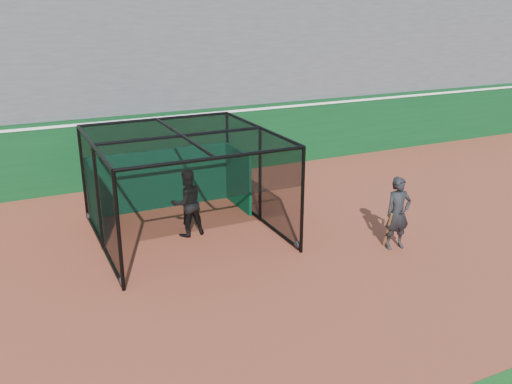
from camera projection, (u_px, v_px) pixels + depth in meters
name	position (u px, v px, depth m)	size (l,w,h in m)	color
ground	(264.00, 277.00, 12.90)	(120.00, 120.00, 0.00)	brown
outfield_wall	(161.00, 145.00, 19.72)	(50.00, 0.50, 2.50)	#0A3716
grandstand	(130.00, 48.00, 21.89)	(50.00, 7.85, 8.95)	#4C4C4F
batting_cage	(184.00, 186.00, 14.87)	(4.73, 4.99, 2.84)	black
batter	(187.00, 203.00, 14.95)	(0.93, 0.72, 1.91)	black
on_deck_player	(398.00, 213.00, 14.14)	(0.77, 0.56, 1.95)	black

